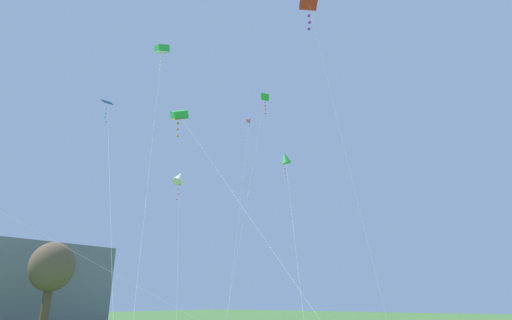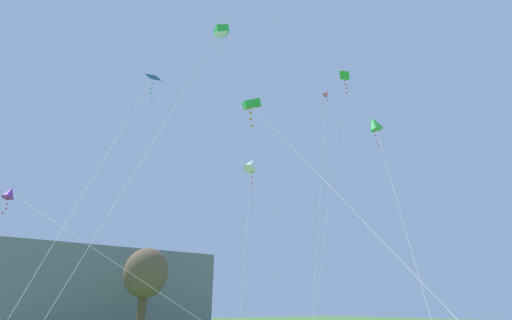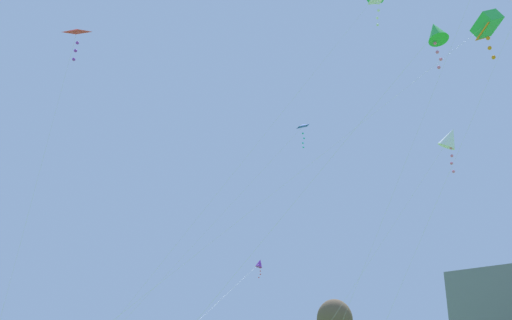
{
  "view_description": "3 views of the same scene",
  "coord_description": "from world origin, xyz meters",
  "px_view_note": "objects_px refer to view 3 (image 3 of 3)",
  "views": [
    {
      "loc": [
        -12.91,
        -8.98,
        3.07
      ],
      "look_at": [
        6.23,
        6.79,
        11.87
      ],
      "focal_mm": 28.0,
      "sensor_mm": 36.0,
      "label": 1
    },
    {
      "loc": [
        -4.72,
        -3.23,
        3.08
      ],
      "look_at": [
        4.48,
        10.72,
        10.32
      ],
      "focal_mm": 24.0,
      "sensor_mm": 36.0,
      "label": 2
    },
    {
      "loc": [
        23.75,
        -9.45,
        1.68
      ],
      "look_at": [
        4.96,
        5.96,
        10.24
      ],
      "focal_mm": 40.0,
      "sensor_mm": 36.0,
      "label": 3
    }
  ],
  "objects_px": {
    "kite_white_diamond_3": "(450,138)",
    "kite_purple_diamond_2": "(259,264)",
    "kite_red_delta_7": "(76,33)",
    "kite_blue_delta_8": "(301,129)",
    "kite_green_diamond_0": "(436,32)",
    "kite_green_box_5": "(487,25)"
  },
  "relations": [
    {
      "from": "kite_green_diamond_0",
      "to": "kite_blue_delta_8",
      "type": "xyz_separation_m",
      "value": [
        -13.4,
        5.22,
        1.37
      ]
    },
    {
      "from": "kite_green_diamond_0",
      "to": "kite_red_delta_7",
      "type": "xyz_separation_m",
      "value": [
        -12.36,
        -10.27,
        1.85
      ]
    },
    {
      "from": "kite_green_diamond_0",
      "to": "kite_blue_delta_8",
      "type": "distance_m",
      "value": 14.45
    },
    {
      "from": "kite_white_diamond_3",
      "to": "kite_green_box_5",
      "type": "bearing_deg",
      "value": 58.09
    },
    {
      "from": "kite_green_diamond_0",
      "to": "kite_white_diamond_3",
      "type": "height_order",
      "value": "kite_green_diamond_0"
    },
    {
      "from": "kite_purple_diamond_2",
      "to": "kite_red_delta_7",
      "type": "distance_m",
      "value": 19.4
    },
    {
      "from": "kite_white_diamond_3",
      "to": "kite_red_delta_7",
      "type": "xyz_separation_m",
      "value": [
        -7.74,
        -18.19,
        3.1
      ]
    },
    {
      "from": "kite_purple_diamond_2",
      "to": "kite_red_delta_7",
      "type": "bearing_deg",
      "value": -68.96
    },
    {
      "from": "kite_white_diamond_3",
      "to": "kite_blue_delta_8",
      "type": "bearing_deg",
      "value": -162.92
    },
    {
      "from": "kite_purple_diamond_2",
      "to": "kite_red_delta_7",
      "type": "xyz_separation_m",
      "value": [
        6.29,
        -16.34,
        8.36
      ]
    },
    {
      "from": "kite_white_diamond_3",
      "to": "kite_blue_delta_8",
      "type": "distance_m",
      "value": 9.55
    },
    {
      "from": "kite_white_diamond_3",
      "to": "kite_blue_delta_8",
      "type": "relative_size",
      "value": 0.86
    },
    {
      "from": "kite_white_diamond_3",
      "to": "kite_purple_diamond_2",
      "type": "bearing_deg",
      "value": -172.49
    },
    {
      "from": "kite_green_box_5",
      "to": "kite_blue_delta_8",
      "type": "distance_m",
      "value": 12.73
    },
    {
      "from": "kite_green_box_5",
      "to": "kite_red_delta_7",
      "type": "bearing_deg",
      "value": -114.27
    },
    {
      "from": "kite_green_diamond_0",
      "to": "kite_purple_diamond_2",
      "type": "relative_size",
      "value": 1.01
    },
    {
      "from": "kite_green_diamond_0",
      "to": "kite_green_box_5",
      "type": "distance_m",
      "value": 12.63
    },
    {
      "from": "kite_purple_diamond_2",
      "to": "kite_white_diamond_3",
      "type": "bearing_deg",
      "value": 7.51
    },
    {
      "from": "kite_purple_diamond_2",
      "to": "kite_blue_delta_8",
      "type": "xyz_separation_m",
      "value": [
        5.24,
        -0.85,
        7.88
      ]
    },
    {
      "from": "kite_red_delta_7",
      "to": "kite_purple_diamond_2",
      "type": "bearing_deg",
      "value": 111.04
    },
    {
      "from": "kite_purple_diamond_2",
      "to": "kite_red_delta_7",
      "type": "height_order",
      "value": "kite_red_delta_7"
    },
    {
      "from": "kite_purple_diamond_2",
      "to": "kite_green_box_5",
      "type": "relative_size",
      "value": 0.64
    }
  ]
}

